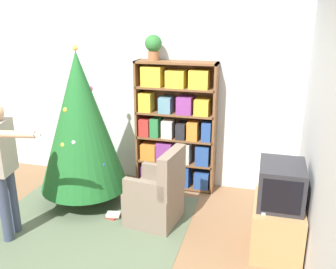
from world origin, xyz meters
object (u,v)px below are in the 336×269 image
object	(u,v)px
television	(281,184)
potted_plant	(153,46)
armchair	(157,197)
standing_person	(3,162)
bookshelf	(176,129)
christmas_tree	(81,122)

from	to	relation	value
television	potted_plant	distance (m)	2.39
armchair	standing_person	world-z (taller)	standing_person
bookshelf	television	world-z (taller)	bookshelf
television	christmas_tree	world-z (taller)	christmas_tree
potted_plant	bookshelf	bearing A→B (deg)	-1.43
bookshelf	television	size ratio (longest dim) A/B	3.18
bookshelf	christmas_tree	bearing A→B (deg)	-145.05
standing_person	armchair	bearing A→B (deg)	105.19
standing_person	potted_plant	distance (m)	2.30
armchair	potted_plant	bearing A→B (deg)	-153.74
potted_plant	standing_person	bearing A→B (deg)	-124.10
standing_person	potted_plant	bearing A→B (deg)	135.82
christmas_tree	standing_person	bearing A→B (deg)	-113.33
bookshelf	armchair	distance (m)	1.12
bookshelf	armchair	xyz separation A→B (m)	(0.02, -0.98, -0.53)
bookshelf	standing_person	xyz separation A→B (m)	(-1.44, -1.68, 0.03)
christmas_tree	armchair	xyz separation A→B (m)	(1.05, -0.26, -0.76)
television	standing_person	distance (m)	2.87
standing_person	christmas_tree	bearing A→B (deg)	146.59
christmas_tree	potted_plant	distance (m)	1.36
bookshelf	armchair	bearing A→B (deg)	-88.69
christmas_tree	potted_plant	xyz separation A→B (m)	(0.73, 0.73, 0.88)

